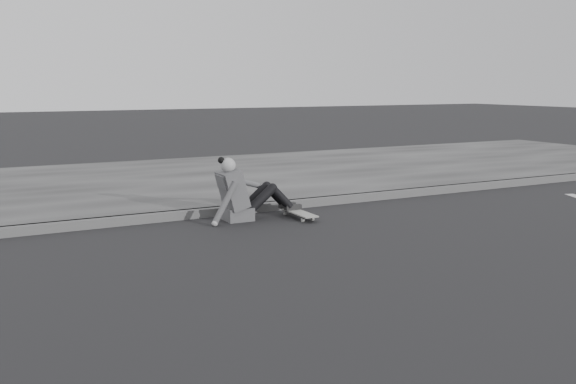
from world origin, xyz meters
The scene contains 5 objects.
ground centered at (0.00, 0.00, 0.00)m, with size 80.00×80.00×0.00m, color black.
curb centered at (0.00, 2.58, 0.06)m, with size 24.00×0.16×0.12m, color #4C4C4C.
sidewalk centered at (0.00, 5.60, 0.06)m, with size 24.00×6.00×0.12m, color #3B3B3B.
skateboard centered at (0.64, 1.91, 0.07)m, with size 0.20×0.78×0.09m.
seated_woman centered at (-0.10, 2.16, 0.36)m, with size 1.38×0.46×0.88m.
Camera 1 is at (-3.49, -5.71, 1.83)m, focal length 40.00 mm.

